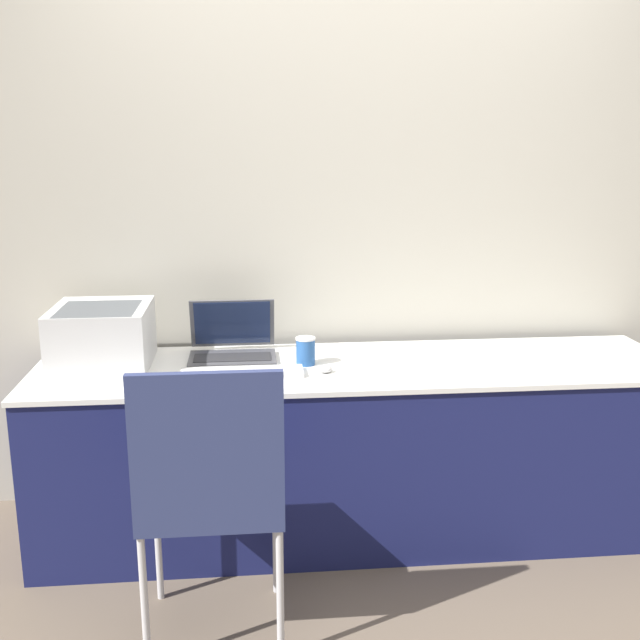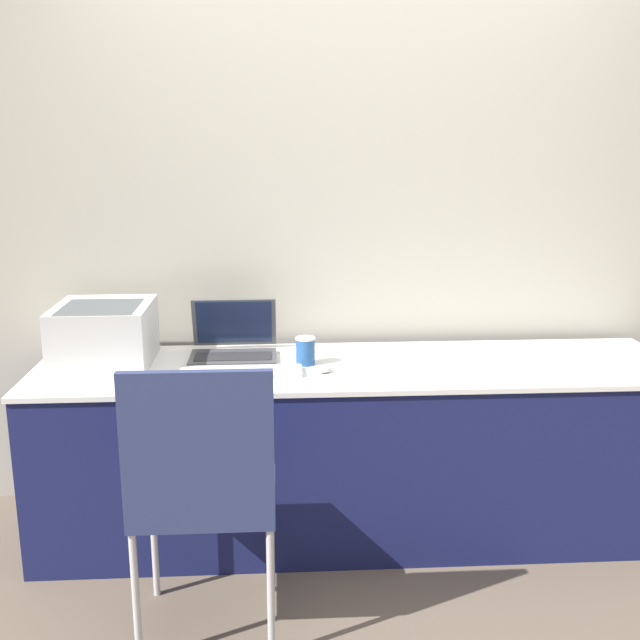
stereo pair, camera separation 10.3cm
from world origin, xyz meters
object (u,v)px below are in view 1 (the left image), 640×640
Objects in this scene: coffee_cup at (306,351)px; mouse at (325,369)px; laptop_left at (232,345)px; printer at (102,334)px; chair at (211,483)px; external_keyboard at (242,373)px.

mouse is at bearing -59.92° from coffee_cup.
mouse is (0.36, -0.25, -0.04)m from laptop_left.
printer reaches higher than chair.
coffee_cup is at bearing 120.08° from mouse.
chair is at bearing -125.13° from mouse.
coffee_cup is 0.12× the size of chair.
printer is 0.94m from chair.
laptop_left reaches higher than mouse.
printer is 0.42× the size of chair.
chair is (-0.42, -0.60, -0.18)m from mouse.
printer is 0.82m from coffee_cup.
external_keyboard is at bearing 80.52° from chair.
chair is (-0.36, -0.71, -0.22)m from coffee_cup.
laptop_left is 0.32m from coffee_cup.
coffee_cup is at bearing -4.20° from printer.
mouse is 0.06× the size of chair.
laptop_left is (0.51, 0.07, -0.08)m from printer.
coffee_cup is at bearing 24.81° from external_keyboard.
mouse is at bearing 54.87° from chair.
printer is 1.15× the size of laptop_left.
chair is (-0.10, -0.60, -0.17)m from external_keyboard.
coffee_cup is (0.26, 0.12, 0.05)m from external_keyboard.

